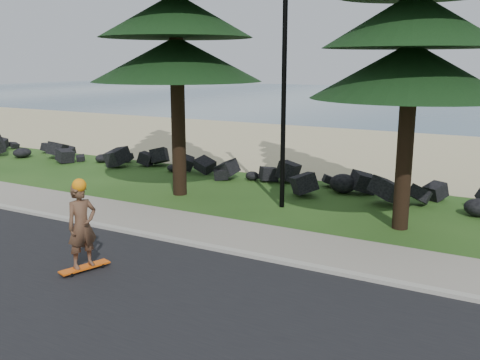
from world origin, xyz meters
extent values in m
plane|color=#234716|center=(0.00, 0.00, 0.00)|extent=(160.00, 160.00, 0.00)
cube|color=black|center=(0.00, -4.50, 0.01)|extent=(160.00, 7.00, 0.02)
cube|color=#AEAA9C|center=(0.00, -0.90, 0.05)|extent=(160.00, 0.20, 0.10)
cube|color=gray|center=(0.00, 0.20, 0.04)|extent=(160.00, 2.00, 0.08)
cube|color=tan|center=(0.00, 14.50, 0.01)|extent=(160.00, 15.00, 0.01)
cube|color=#40637A|center=(0.00, 51.00, 0.00)|extent=(160.00, 58.00, 0.01)
cylinder|color=black|center=(0.00, 3.20, 4.00)|extent=(0.14, 0.14, 8.00)
cube|color=#EB5A0D|center=(-1.43, -3.25, 0.10)|extent=(0.54, 1.06, 0.03)
imported|color=brown|center=(-1.43, -3.25, 0.98)|extent=(0.58, 0.72, 1.72)
sphere|color=orange|center=(-1.43, -3.25, 1.80)|extent=(0.28, 0.28, 0.28)
camera|label=1|loc=(6.27, -10.62, 4.19)|focal=40.00mm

